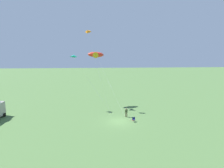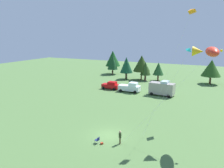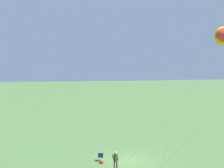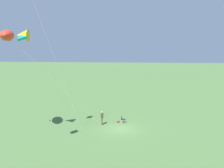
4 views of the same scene
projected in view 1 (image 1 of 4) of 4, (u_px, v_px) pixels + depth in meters
The scene contains 7 objects.
ground_plane at pixel (119, 122), 38.83m from camera, with size 160.00×160.00×0.00m, color #4C6F3A.
person_kite_flyer at pixel (126, 112), 41.04m from camera, with size 0.38×0.60×1.74m.
folding_chair at pixel (134, 119), 38.69m from camera, with size 0.53×0.53×0.82m.
backpack_on_grass at pixel (133, 120), 39.33m from camera, with size 0.32×0.22×0.22m, color #B6311C.
kite_large_fish at pixel (96, 55), 47.47m from camera, with size 10.26×7.46×11.83m.
kite_delta_orange at pixel (87, 32), 43.95m from camera, with size 4.98×5.09×16.42m.
kite_delta_teal at pixel (74, 56), 44.76m from camera, with size 5.08×8.20×11.45m.
Camera 1 is at (-36.70, 3.07, 14.06)m, focal length 35.00 mm.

